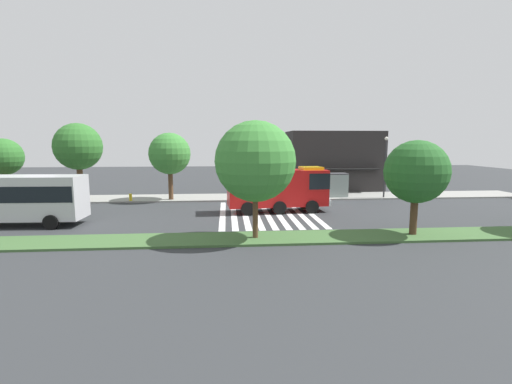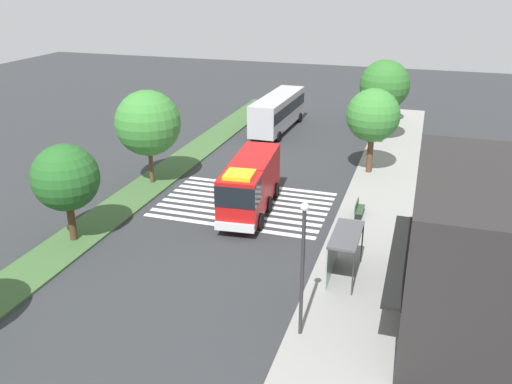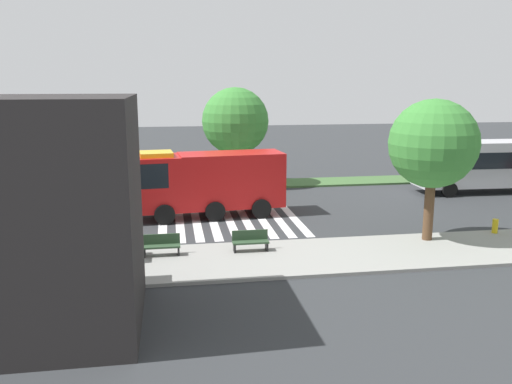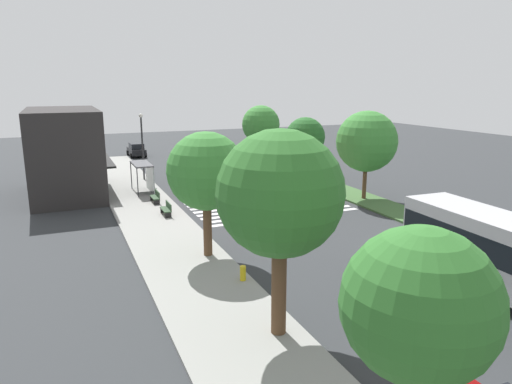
{
  "view_description": "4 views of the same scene",
  "coord_description": "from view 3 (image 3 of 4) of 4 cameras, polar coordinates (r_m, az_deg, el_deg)",
  "views": [
    {
      "loc": [
        -2.08,
        -28.93,
        5.79
      ],
      "look_at": [
        0.43,
        1.83,
        1.55
      ],
      "focal_mm": 25.39,
      "sensor_mm": 36.0,
      "label": 1
    },
    {
      "loc": [
        33.39,
        11.06,
        14.81
      ],
      "look_at": [
        1.89,
        1.05,
        1.32
      ],
      "focal_mm": 37.93,
      "sensor_mm": 36.0,
      "label": 2
    },
    {
      "loc": [
        4.24,
        30.13,
        7.54
      ],
      "look_at": [
        -0.39,
        1.44,
        1.45
      ],
      "focal_mm": 37.55,
      "sensor_mm": 36.0,
      "label": 3
    },
    {
      "loc": [
        -30.3,
        14.22,
        9.08
      ],
      "look_at": [
        0.55,
        1.1,
        1.26
      ],
      "focal_mm": 32.68,
      "sensor_mm": 36.0,
      "label": 4
    }
  ],
  "objects": [
    {
      "name": "ground_plane",
      "position": [
        31.35,
        -1.12,
        -2.09
      ],
      "size": [
        120.0,
        120.0,
        0.0
      ],
      "primitive_type": "plane",
      "color": "#2D3033"
    },
    {
      "name": "sidewalk",
      "position": [
        23.06,
        1.95,
        -7.08
      ],
      "size": [
        60.0,
        4.72,
        0.14
      ],
      "primitive_type": "cube",
      "color": "gray",
      "rests_on": "ground_plane"
    },
    {
      "name": "median_strip",
      "position": [
        38.96,
        -2.75,
        0.76
      ],
      "size": [
        60.0,
        3.0,
        0.14
      ],
      "primitive_type": "cube",
      "color": "#3D6033",
      "rests_on": "ground_plane"
    },
    {
      "name": "crosswalk",
      "position": [
        31.21,
        -3.24,
        -2.16
      ],
      "size": [
        7.65,
        11.47,
        0.01
      ],
      "color": "silver",
      "rests_on": "ground_plane"
    },
    {
      "name": "fire_truck",
      "position": [
        29.92,
        -5.55,
        1.22
      ],
      "size": [
        8.63,
        3.28,
        3.76
      ],
      "rotation": [
        0.0,
        0.0,
        0.09
      ],
      "color": "#B71414",
      "rests_on": "ground_plane"
    },
    {
      "name": "transit_bus",
      "position": [
        39.93,
        24.09,
        2.94
      ],
      "size": [
        10.89,
        3.11,
        3.5
      ],
      "rotation": [
        0.0,
        0.0,
        3.11
      ],
      "color": "#B2B2B7",
      "rests_on": "ground_plane"
    },
    {
      "name": "bus_stop_shelter",
      "position": [
        23.57,
        -19.93,
        -2.77
      ],
      "size": [
        3.5,
        1.4,
        2.46
      ],
      "color": "#4C4C51",
      "rests_on": "sidewalk"
    },
    {
      "name": "bench_near_shelter",
      "position": [
        23.47,
        -10.04,
        -5.58
      ],
      "size": [
        1.6,
        0.5,
        0.9
      ],
      "color": "#2D472D",
      "rests_on": "sidewalk"
    },
    {
      "name": "bench_west_of_shelter",
      "position": [
        23.71,
        -0.6,
        -5.21
      ],
      "size": [
        1.6,
        0.5,
        0.9
      ],
      "color": "#2D472D",
      "rests_on": "sidewalk"
    },
    {
      "name": "sidewalk_tree_center",
      "position": [
        25.84,
        18.36,
        4.85
      ],
      "size": [
        4.08,
        4.08,
        6.6
      ],
      "color": "#513823",
      "rests_on": "sidewalk"
    },
    {
      "name": "median_tree_far_west",
      "position": [
        38.39,
        -2.22,
        7.56
      ],
      "size": [
        4.75,
        4.75,
        6.93
      ],
      "color": "#513823",
      "rests_on": "median_strip"
    },
    {
      "name": "median_tree_west",
      "position": [
        38.52,
        -16.95,
        6.05
      ],
      "size": [
        3.84,
        3.84,
        5.8
      ],
      "color": "#47301E",
      "rests_on": "median_strip"
    },
    {
      "name": "fire_hydrant",
      "position": [
        28.94,
        24.12,
        -3.32
      ],
      "size": [
        0.28,
        0.28,
        0.7
      ],
      "primitive_type": "cylinder",
      "color": "gold",
      "rests_on": "sidewalk"
    }
  ]
}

